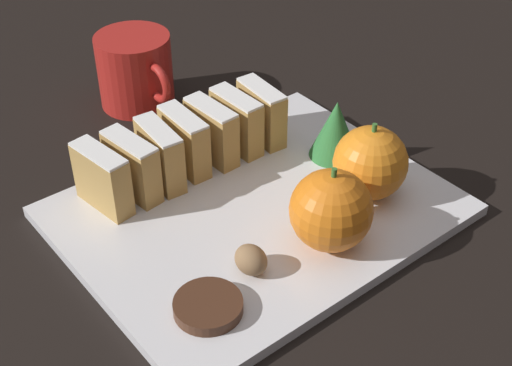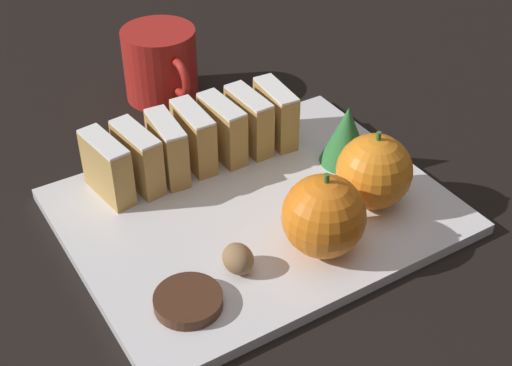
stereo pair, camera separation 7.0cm
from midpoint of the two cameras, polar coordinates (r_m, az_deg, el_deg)
name	(u,v)px [view 1 (the left image)]	position (r m, az deg, el deg)	size (l,w,h in m)	color
ground_plane	(256,216)	(0.73, -2.76, -2.73)	(6.00, 6.00, 0.00)	black
serving_platter	(256,211)	(0.73, -2.77, -2.37)	(0.29, 0.37, 0.01)	white
stollen_slice_front	(102,179)	(0.73, -14.94, 0.21)	(0.07, 0.03, 0.07)	tan
stollen_slice_second	(132,167)	(0.74, -12.62, 1.18)	(0.07, 0.03, 0.07)	tan
stollen_slice_third	(160,155)	(0.75, -10.36, 2.12)	(0.07, 0.03, 0.07)	tan
stollen_slice_fourth	(184,142)	(0.77, -8.38, 3.19)	(0.07, 0.03, 0.07)	tan
stollen_slice_fifth	(212,132)	(0.78, -6.17, 3.99)	(0.07, 0.03, 0.07)	tan
stollen_slice_sixth	(236,122)	(0.79, -4.12, 4.81)	(0.07, 0.03, 0.07)	tan
stollen_slice_back	(262,113)	(0.81, -2.06, 5.54)	(0.07, 0.03, 0.07)	tan
orange_near	(331,210)	(0.66, 2.99, -2.31)	(0.08, 0.08, 0.09)	orange
orange_far	(370,163)	(0.72, 6.40, 1.51)	(0.08, 0.08, 0.08)	orange
walnut	(251,260)	(0.64, -3.56, -6.29)	(0.03, 0.03, 0.03)	#8E6B47
chocolate_cookie	(208,306)	(0.62, -7.16, -9.90)	(0.06, 0.06, 0.01)	#472819
evergreen_sprig	(335,129)	(0.78, 3.81, 4.24)	(0.06, 0.06, 0.07)	#2D7538
coffee_mug	(136,71)	(0.91, -11.82, 8.72)	(0.12, 0.09, 0.09)	red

